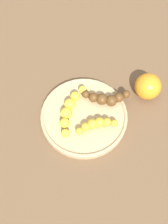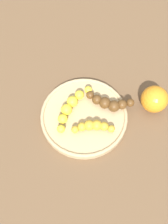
# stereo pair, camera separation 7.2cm
# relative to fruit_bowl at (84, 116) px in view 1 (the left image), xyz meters

# --- Properties ---
(ground_plane) EXTENTS (2.40, 2.40, 0.00)m
(ground_plane) POSITION_rel_fruit_bowl_xyz_m (0.00, 0.00, -0.01)
(ground_plane) COLOR brown
(fruit_bowl) EXTENTS (0.24, 0.24, 0.02)m
(fruit_bowl) POSITION_rel_fruit_bowl_xyz_m (0.00, 0.00, 0.00)
(fruit_bowl) COLOR tan
(fruit_bowl) RESTS_ON ground_plane
(banana_yellow) EXTENTS (0.12, 0.12, 0.03)m
(banana_yellow) POSITION_rel_fruit_bowl_xyz_m (-0.03, 0.03, 0.02)
(banana_yellow) COLOR yellow
(banana_yellow) RESTS_ON fruit_bowl
(banana_spotted) EXTENTS (0.11, 0.05, 0.03)m
(banana_spotted) POSITION_rel_fruit_bowl_xyz_m (0.01, -0.04, 0.02)
(banana_spotted) COLOR gold
(banana_spotted) RESTS_ON fruit_bowl
(banana_overripe) EXTENTS (0.13, 0.08, 0.03)m
(banana_overripe) POSITION_rel_fruit_bowl_xyz_m (0.08, 0.01, 0.02)
(banana_overripe) COLOR #593819
(banana_overripe) RESTS_ON fruit_bowl
(orange_fruit) EXTENTS (0.08, 0.08, 0.08)m
(orange_fruit) POSITION_rel_fruit_bowl_xyz_m (0.20, -0.01, 0.03)
(orange_fruit) COLOR orange
(orange_fruit) RESTS_ON ground_plane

